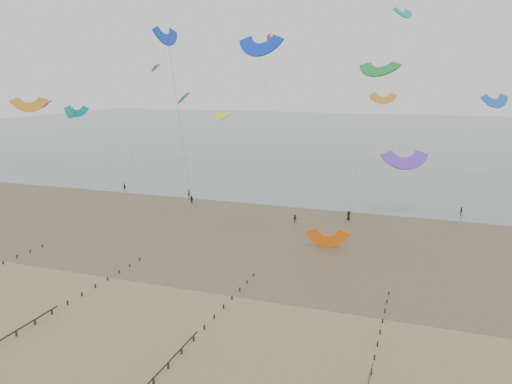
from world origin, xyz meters
TOP-DOWN VIEW (x-y plane):
  - ground at (0.00, 0.00)m, footprint 500.00×500.00m
  - sea_and_shore at (-4.08, 34.40)m, footprint 500.00×665.00m
  - kitesurfer_lead at (-25.57, 50.93)m, footprint 0.82×0.76m
  - kitesurfers at (19.87, 49.44)m, footprint 118.25×20.10m
  - grounded_kite at (11.11, 27.31)m, footprint 6.58×5.54m
  - kites_airborne at (-9.03, 87.03)m, footprint 236.84×110.69m

SIDE VIEW (x-z plane):
  - ground at x=0.00m, z-range 0.00..0.00m
  - grounded_kite at x=11.11m, z-range -1.61..1.61m
  - sea_and_shore at x=-4.08m, z-range -0.01..0.02m
  - kitesurfers at x=19.87m, z-range -0.06..1.72m
  - kitesurfer_lead at x=-25.57m, z-range 0.00..1.87m
  - kites_airborne at x=-9.03m, z-range 2.25..38.63m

